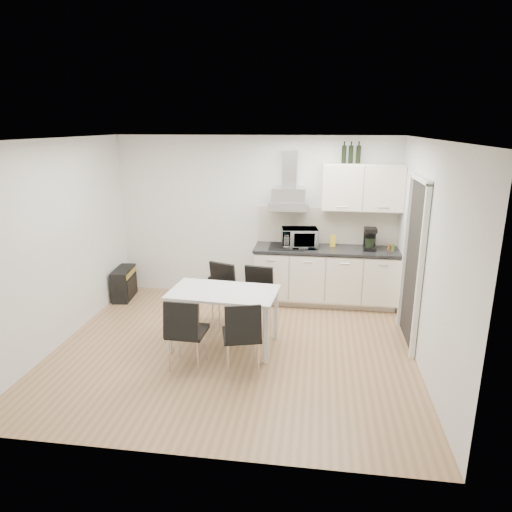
{
  "coord_description": "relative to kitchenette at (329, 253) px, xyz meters",
  "views": [
    {
      "loc": [
        1.01,
        -5.19,
        2.76
      ],
      "look_at": [
        0.22,
        0.49,
        1.1
      ],
      "focal_mm": 32.0,
      "sensor_mm": 36.0,
      "label": 1
    }
  ],
  "objects": [
    {
      "name": "floor_speaker",
      "position": [
        -1.87,
        0.17,
        -0.68
      ],
      "size": [
        0.21,
        0.2,
        0.3
      ],
      "primitive_type": "cube",
      "rotation": [
        0.0,
        0.0,
        -0.27
      ],
      "color": "black",
      "rests_on": "ground"
    },
    {
      "name": "chair_near_left",
      "position": [
        -1.63,
        -2.25,
        -0.39
      ],
      "size": [
        0.46,
        0.52,
        0.88
      ],
      "primitive_type": null,
      "rotation": [
        0.0,
        0.0,
        -0.04
      ],
      "color": "black",
      "rests_on": "ground"
    },
    {
      "name": "chair_far_right",
      "position": [
        -0.99,
        -1.17,
        -0.39
      ],
      "size": [
        0.51,
        0.56,
        0.88
      ],
      "primitive_type": null,
      "rotation": [
        0.0,
        0.0,
        2.99
      ],
      "color": "black",
      "rests_on": "ground"
    },
    {
      "name": "dining_table",
      "position": [
        -1.33,
        -1.67,
        -0.17
      ],
      "size": [
        1.39,
        0.86,
        0.75
      ],
      "rotation": [
        0.0,
        0.0,
        -0.07
      ],
      "color": "white",
      "rests_on": "ground"
    },
    {
      "name": "wall_left",
      "position": [
        -3.44,
        -1.73,
        0.47
      ],
      "size": [
        0.1,
        4.0,
        2.6
      ],
      "primitive_type": "cube",
      "color": "white",
      "rests_on": "ground"
    },
    {
      "name": "chair_far_left",
      "position": [
        -1.57,
        -1.08,
        -0.39
      ],
      "size": [
        0.59,
        0.62,
        0.88
      ],
      "primitive_type": null,
      "rotation": [
        0.0,
        0.0,
        2.79
      ],
      "color": "black",
      "rests_on": "ground"
    },
    {
      "name": "wall_right",
      "position": [
        1.06,
        -1.73,
        0.47
      ],
      "size": [
        0.1,
        4.0,
        2.6
      ],
      "primitive_type": "cube",
      "color": "white",
      "rests_on": "ground"
    },
    {
      "name": "ceiling",
      "position": [
        -1.19,
        -1.73,
        1.77
      ],
      "size": [
        4.5,
        4.5,
        0.0
      ],
      "primitive_type": "plane",
      "color": "white",
      "rests_on": "wall_back"
    },
    {
      "name": "doorway",
      "position": [
        1.02,
        -1.18,
        0.22
      ],
      "size": [
        0.08,
        1.04,
        2.1
      ],
      "primitive_type": "cube",
      "color": "white",
      "rests_on": "ground"
    },
    {
      "name": "chair_near_right",
      "position": [
        -1.0,
        -2.25,
        -0.39
      ],
      "size": [
        0.56,
        0.6,
        0.88
      ],
      "primitive_type": null,
      "rotation": [
        0.0,
        0.0,
        0.27
      ],
      "color": "black",
      "rests_on": "ground"
    },
    {
      "name": "kitchenette",
      "position": [
        0.0,
        0.0,
        0.0
      ],
      "size": [
        2.22,
        0.64,
        2.52
      ],
      "color": "beige",
      "rests_on": "ground"
    },
    {
      "name": "wall_back",
      "position": [
        -1.19,
        0.27,
        0.47
      ],
      "size": [
        4.5,
        0.1,
        2.6
      ],
      "primitive_type": "cube",
      "color": "white",
      "rests_on": "ground"
    },
    {
      "name": "guitar_amp",
      "position": [
        -3.29,
        -0.24,
        -0.58
      ],
      "size": [
        0.33,
        0.63,
        0.5
      ],
      "rotation": [
        0.0,
        0.0,
        0.12
      ],
      "color": "black",
      "rests_on": "ground"
    },
    {
      "name": "ground",
      "position": [
        -1.19,
        -1.73,
        -0.83
      ],
      "size": [
        4.5,
        4.5,
        0.0
      ],
      "primitive_type": "plane",
      "color": "#A78159",
      "rests_on": "ground"
    },
    {
      "name": "wall_front",
      "position": [
        -1.19,
        -3.73,
        0.47
      ],
      "size": [
        4.5,
        0.1,
        2.6
      ],
      "primitive_type": "cube",
      "color": "white",
      "rests_on": "ground"
    }
  ]
}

